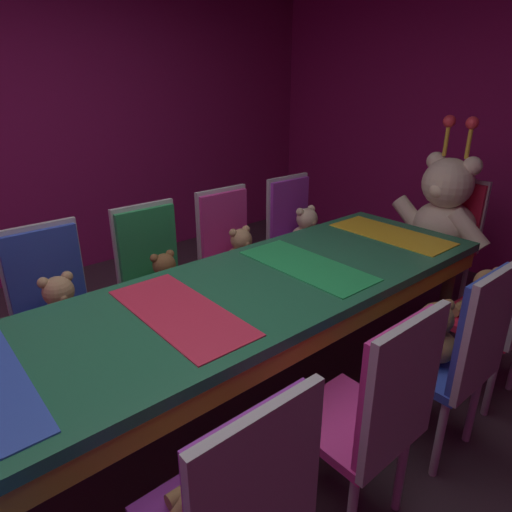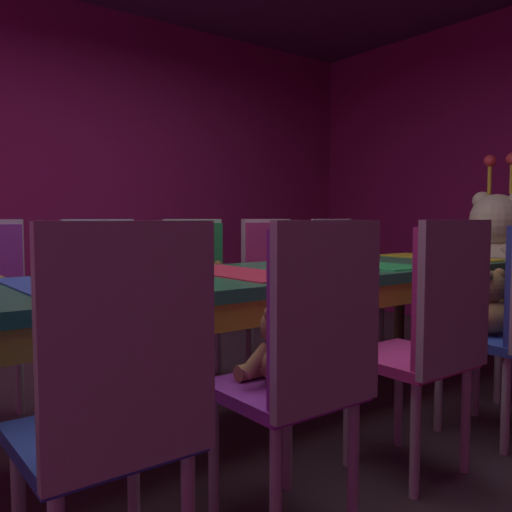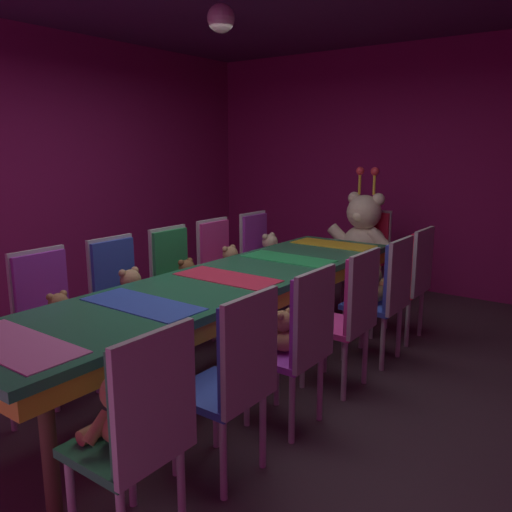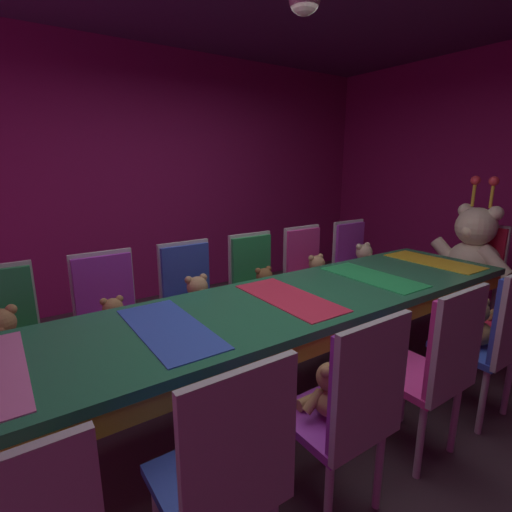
{
  "view_description": "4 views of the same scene",
  "coord_description": "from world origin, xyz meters",
  "px_view_note": "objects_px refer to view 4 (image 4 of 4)",
  "views": [
    {
      "loc": [
        1.5,
        -0.85,
        1.69
      ],
      "look_at": [
        0.2,
        0.26,
        1.0
      ],
      "focal_mm": 31.21,
      "sensor_mm": 36.0,
      "label": 1
    },
    {
      "loc": [
        1.99,
        -1.42,
        0.99
      ],
      "look_at": [
        -0.23,
        0.28,
        0.79
      ],
      "focal_mm": 37.81,
      "sensor_mm": 36.0,
      "label": 2
    },
    {
      "loc": [
        2.3,
        -2.79,
        1.66
      ],
      "look_at": [
        0.08,
        0.23,
        0.87
      ],
      "focal_mm": 36.84,
      "sensor_mm": 36.0,
      "label": 3
    },
    {
      "loc": [
        1.74,
        -1.45,
        1.57
      ],
      "look_at": [
        -0.16,
        -0.14,
        1.0
      ],
      "focal_mm": 26.89,
      "sensor_mm": 36.0,
      "label": 4
    }
  ],
  "objects_px": {
    "teddy_right_2": "(329,392)",
    "king_teddy_bear": "(472,248)",
    "chair_left_2": "(190,293)",
    "teddy_left_5": "(364,262)",
    "chair_right_4": "(499,331)",
    "teddy_right_4": "(474,325)",
    "chair_left_0": "(2,331)",
    "chair_left_5": "(353,259)",
    "chair_left_4": "(306,268)",
    "chair_left_3": "(255,280)",
    "chair_right_2": "(354,402)",
    "chair_right_1": "(229,466)",
    "teddy_left_2": "(198,299)",
    "teddy_right_5": "(511,305)",
    "teddy_left_3": "(265,286)",
    "teddy_left_0": "(3,340)",
    "throne_chair": "(479,264)",
    "teddy_left_4": "(317,273)",
    "teddy_left_1": "(114,320)",
    "chair_right_3": "(440,359)",
    "banquet_table": "(289,310)",
    "chair_left_1": "(108,310)"
  },
  "relations": [
    {
      "from": "chair_right_4",
      "to": "teddy_right_5",
      "type": "distance_m",
      "value": 0.6
    },
    {
      "from": "chair_left_2",
      "to": "chair_right_3",
      "type": "distance_m",
      "value": 1.75
    },
    {
      "from": "teddy_left_5",
      "to": "chair_right_4",
      "type": "xyz_separation_m",
      "value": [
        1.52,
        -0.62,
        -0.0
      ]
    },
    {
      "from": "chair_left_2",
      "to": "chair_right_4",
      "type": "relative_size",
      "value": 1.0
    },
    {
      "from": "chair_left_0",
      "to": "chair_left_2",
      "type": "distance_m",
      "value": 1.2
    },
    {
      "from": "chair_left_1",
      "to": "king_teddy_bear",
      "type": "relative_size",
      "value": 1.0
    },
    {
      "from": "chair_right_2",
      "to": "teddy_right_4",
      "type": "distance_m",
      "value": 1.24
    },
    {
      "from": "chair_left_0",
      "to": "king_teddy_bear",
      "type": "distance_m",
      "value": 3.83
    },
    {
      "from": "chair_left_4",
      "to": "chair_left_3",
      "type": "bearing_deg",
      "value": -88.3
    },
    {
      "from": "chair_left_2",
      "to": "chair_left_0",
      "type": "bearing_deg",
      "value": -90.53
    },
    {
      "from": "chair_left_2",
      "to": "teddy_right_4",
      "type": "relative_size",
      "value": 3.09
    },
    {
      "from": "chair_right_3",
      "to": "chair_right_4",
      "type": "bearing_deg",
      "value": -91.32
    },
    {
      "from": "teddy_left_2",
      "to": "teddy_left_4",
      "type": "xyz_separation_m",
      "value": [
        -0.02,
        1.2,
        -0.01
      ]
    },
    {
      "from": "chair_left_2",
      "to": "chair_left_4",
      "type": "distance_m",
      "value": 1.2
    },
    {
      "from": "chair_left_0",
      "to": "teddy_left_1",
      "type": "bearing_deg",
      "value": 76.58
    },
    {
      "from": "banquet_table",
      "to": "teddy_right_2",
      "type": "distance_m",
      "value": 0.76
    },
    {
      "from": "teddy_left_0",
      "to": "king_teddy_bear",
      "type": "distance_m",
      "value": 3.8
    },
    {
      "from": "teddy_left_3",
      "to": "king_teddy_bear",
      "type": "bearing_deg",
      "value": 70.71
    },
    {
      "from": "chair_left_0",
      "to": "chair_left_5",
      "type": "height_order",
      "value": "same"
    },
    {
      "from": "teddy_right_2",
      "to": "teddy_right_4",
      "type": "relative_size",
      "value": 0.85
    },
    {
      "from": "chair_left_0",
      "to": "teddy_right_5",
      "type": "distance_m",
      "value": 3.34
    },
    {
      "from": "chair_left_5",
      "to": "teddy_right_4",
      "type": "bearing_deg",
      "value": -21.99
    },
    {
      "from": "teddy_right_5",
      "to": "teddy_left_3",
      "type": "bearing_deg",
      "value": 41.35
    },
    {
      "from": "chair_left_5",
      "to": "throne_chair",
      "type": "bearing_deg",
      "value": 46.69
    },
    {
      "from": "banquet_table",
      "to": "chair_right_1",
      "type": "relative_size",
      "value": 3.78
    },
    {
      "from": "teddy_left_0",
      "to": "teddy_left_1",
      "type": "height_order",
      "value": "teddy_left_0"
    },
    {
      "from": "chair_left_2",
      "to": "chair_right_4",
      "type": "bearing_deg",
      "value": 36.27
    },
    {
      "from": "teddy_left_0",
      "to": "chair_left_4",
      "type": "height_order",
      "value": "chair_left_4"
    },
    {
      "from": "teddy_left_2",
      "to": "teddy_left_4",
      "type": "height_order",
      "value": "teddy_left_2"
    },
    {
      "from": "teddy_left_1",
      "to": "chair_right_2",
      "type": "xyz_separation_m",
      "value": [
        1.5,
        0.58,
        0.02
      ]
    },
    {
      "from": "banquet_table",
      "to": "chair_left_3",
      "type": "distance_m",
      "value": 0.87
    },
    {
      "from": "teddy_left_2",
      "to": "chair_right_2",
      "type": "distance_m",
      "value": 1.49
    },
    {
      "from": "teddy_right_5",
      "to": "throne_chair",
      "type": "height_order",
      "value": "throne_chair"
    },
    {
      "from": "chair_right_3",
      "to": "teddy_right_5",
      "type": "bearing_deg",
      "value": -82.47
    },
    {
      "from": "chair_left_5",
      "to": "chair_right_1",
      "type": "xyz_separation_m",
      "value": [
        1.65,
        -2.45,
        0.0
      ]
    },
    {
      "from": "chair_right_2",
      "to": "teddy_right_4",
      "type": "xyz_separation_m",
      "value": [
        -0.13,
        1.23,
        -0.01
      ]
    },
    {
      "from": "chair_right_2",
      "to": "teddy_right_2",
      "type": "relative_size",
      "value": 3.62
    },
    {
      "from": "teddy_left_0",
      "to": "teddy_left_4",
      "type": "relative_size",
      "value": 1.11
    },
    {
      "from": "teddy_left_2",
      "to": "teddy_left_5",
      "type": "height_order",
      "value": "teddy_left_5"
    },
    {
      "from": "chair_right_2",
      "to": "teddy_left_2",
      "type": "bearing_deg",
      "value": -0.7
    },
    {
      "from": "chair_left_3",
      "to": "throne_chair",
      "type": "bearing_deg",
      "value": 68.74
    },
    {
      "from": "teddy_right_2",
      "to": "chair_left_2",
      "type": "bearing_deg",
      "value": -0.69
    },
    {
      "from": "teddy_left_5",
      "to": "chair_right_1",
      "type": "bearing_deg",
      "value": -58.43
    },
    {
      "from": "teddy_right_2",
      "to": "chair_left_0",
      "type": "bearing_deg",
      "value": 38.15
    },
    {
      "from": "teddy_left_5",
      "to": "throne_chair",
      "type": "xyz_separation_m",
      "value": [
        0.68,
        0.88,
        -0.0
      ]
    },
    {
      "from": "teddy_left_1",
      "to": "chair_right_4",
      "type": "bearing_deg",
      "value": 49.94
    },
    {
      "from": "chair_left_3",
      "to": "chair_right_4",
      "type": "relative_size",
      "value": 1.0
    },
    {
      "from": "teddy_right_2",
      "to": "chair_right_3",
      "type": "distance_m",
      "value": 0.65
    },
    {
      "from": "teddy_left_5",
      "to": "teddy_right_4",
      "type": "relative_size",
      "value": 1.09
    },
    {
      "from": "teddy_right_2",
      "to": "king_teddy_bear",
      "type": "relative_size",
      "value": 0.28
    }
  ]
}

